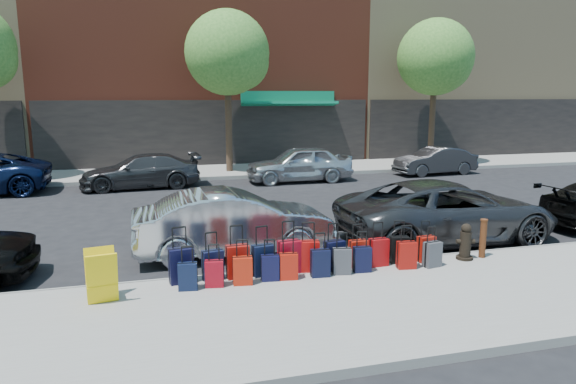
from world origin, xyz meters
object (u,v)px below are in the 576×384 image
object	(u,v)px
suitcase_front_5	(308,256)
car_far_1	(141,171)
car_near_2	(447,211)
bollard	(483,238)
car_far_3	(435,161)
display_rack	(101,276)
fire_hydrant	(465,243)
tree_right	(438,59)
car_near_1	(234,223)
car_far_2	(299,164)
tree_center	(230,55)

from	to	relation	value
suitcase_front_5	car_far_1	distance (m)	12.02
car_near_2	car_far_1	xyz separation A→B (m)	(-7.59, 9.83, -0.10)
suitcase_front_5	bollard	xyz separation A→B (m)	(3.94, -0.13, 0.13)
suitcase_front_5	car_far_3	world-z (taller)	car_far_3
bollard	suitcase_front_5	bearing A→B (deg)	178.09
display_rack	fire_hydrant	bearing A→B (deg)	-5.94
tree_right	fire_hydrant	size ratio (longest dim) A/B	9.16
tree_right	suitcase_front_5	bearing A→B (deg)	-128.13
bollard	car_far_1	distance (m)	13.78
car_far_1	car_far_3	world-z (taller)	car_far_1
car_far_3	tree_right	bearing A→B (deg)	147.02
car_near_1	car_far_1	world-z (taller)	car_near_1
car_near_2	car_far_3	distance (m)	11.44
suitcase_front_5	car_far_1	size ratio (longest dim) A/B	0.22
tree_right	car_far_2	xyz separation A→B (m)	(-8.09, -2.90, -4.65)
car_far_2	car_far_3	distance (m)	6.69
suitcase_front_5	car_near_1	world-z (taller)	car_near_1
fire_hydrant	bollard	bearing A→B (deg)	16.04
fire_hydrant	car_far_2	distance (m)	11.52
tree_center	display_rack	world-z (taller)	tree_center
tree_center	bollard	world-z (taller)	tree_center
suitcase_front_5	fire_hydrant	size ratio (longest dim) A/B	1.27
car_far_1	car_far_3	distance (m)	13.19
bollard	fire_hydrant	bearing A→B (deg)	-178.59
suitcase_front_5	tree_center	bearing A→B (deg)	97.73
display_rack	tree_right	bearing A→B (deg)	35.37
tree_right	car_near_2	distance (m)	15.12
car_near_1	car_far_2	size ratio (longest dim) A/B	1.02
bollard	display_rack	bearing A→B (deg)	-176.91
tree_center	car_far_1	xyz separation A→B (m)	(-4.10, -2.74, -4.74)
car_near_1	tree_right	bearing A→B (deg)	-47.01
car_far_3	display_rack	bearing A→B (deg)	-52.68
tree_center	tree_right	bearing A→B (deg)	0.00
display_rack	car_far_3	bearing A→B (deg)	32.67
tree_right	car_near_1	distance (m)	18.07
tree_center	car_far_3	world-z (taller)	tree_center
bollard	car_near_1	xyz separation A→B (m)	(-5.13, 2.09, 0.16)
car_near_1	fire_hydrant	bearing A→B (deg)	-115.97
car_near_1	suitcase_front_5	bearing A→B (deg)	-150.63
suitcase_front_5	car_near_1	bearing A→B (deg)	131.72
suitcase_front_5	car_far_2	distance (m)	11.79
fire_hydrant	display_rack	xyz separation A→B (m)	(-7.39, -0.41, 0.08)
tree_center	suitcase_front_5	bearing A→B (deg)	-92.80
tree_right	car_near_2	bearing A→B (deg)	-119.17
bollard	car_far_2	world-z (taller)	car_far_2
suitcase_front_5	display_rack	world-z (taller)	suitcase_front_5
display_rack	car_far_3	world-z (taller)	car_far_3
suitcase_front_5	car_near_2	distance (m)	4.53
tree_right	car_far_1	xyz separation A→B (m)	(-14.60, -2.74, -4.74)
car_near_1	tree_center	bearing A→B (deg)	-10.53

